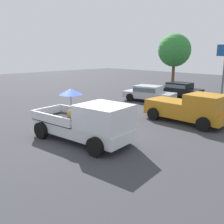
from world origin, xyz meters
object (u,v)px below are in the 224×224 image
Objects in this scene: pickup_truck_red at (189,108)px; parked_sedan_near at (179,89)px; pickup_truck_main at (88,122)px; parked_sedan_far at (149,93)px.

parked_sedan_near is at bearing 124.00° from pickup_truck_red.
pickup_truck_main is 14.40m from parked_sedan_near.
pickup_truck_red is (1.50, 6.34, -0.09)m from pickup_truck_main.
parked_sedan_far is at bearing 146.80° from pickup_truck_red.
pickup_truck_main is 1.15× the size of parked_sedan_far.
pickup_truck_red is 9.19m from parked_sedan_near.
parked_sedan_near is at bearing 70.54° from parked_sedan_far.
parked_sedan_near is (-3.69, 13.92, -0.22)m from pickup_truck_main.
pickup_truck_main is at bearing 103.50° from parked_sedan_near.
pickup_truck_main reaches higher than parked_sedan_near.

